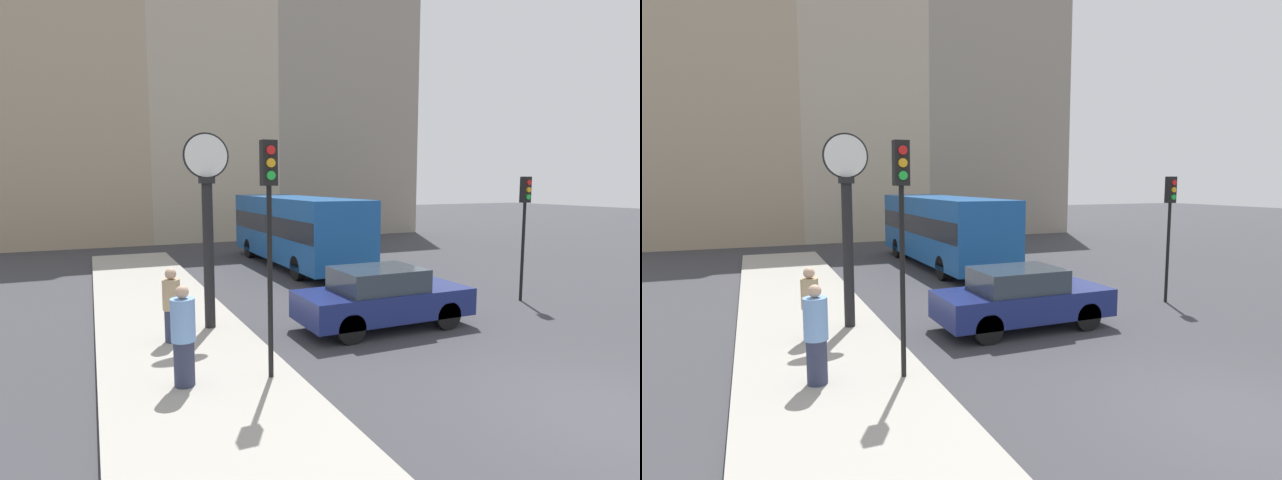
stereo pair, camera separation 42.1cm
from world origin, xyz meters
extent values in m
plane|color=#38383D|center=(0.00, 0.00, 0.00)|extent=(120.00, 120.00, 0.00)
cube|color=#A39E93|center=(-5.45, 9.21, 0.06)|extent=(3.29, 22.42, 0.12)
cube|color=tan|center=(-8.87, 26.91, 8.97)|extent=(9.96, 5.00, 17.95)
cube|color=#B7A88E|center=(-0.13, 26.91, 8.38)|extent=(7.53, 5.00, 16.75)
cube|color=gray|center=(8.74, 26.91, 8.15)|extent=(10.22, 5.00, 16.29)
cube|color=navy|center=(-0.68, 5.41, 0.62)|extent=(4.25, 1.76, 0.66)
cube|color=#2D3842|center=(-0.85, 5.41, 1.22)|extent=(2.04, 1.58, 0.53)
cylinder|color=black|center=(0.64, 6.18, 0.34)|extent=(0.69, 0.22, 0.69)
cylinder|color=black|center=(0.64, 4.64, 0.34)|extent=(0.69, 0.22, 0.69)
cylinder|color=black|center=(-2.00, 6.18, 0.34)|extent=(0.69, 0.22, 0.69)
cylinder|color=black|center=(-2.00, 4.64, 0.34)|extent=(0.69, 0.22, 0.69)
cube|color=#195199|center=(0.76, 14.75, 1.64)|extent=(2.49, 9.61, 2.55)
cube|color=#1E232D|center=(0.76, 14.75, 1.81)|extent=(2.52, 9.42, 0.76)
cylinder|color=black|center=(1.87, 17.73, 0.45)|extent=(0.28, 0.90, 0.90)
cylinder|color=black|center=(-0.34, 17.73, 0.45)|extent=(0.28, 0.90, 0.90)
cylinder|color=black|center=(1.87, 11.77, 0.45)|extent=(0.28, 0.90, 0.90)
cylinder|color=black|center=(-0.34, 11.77, 0.45)|extent=(0.28, 0.90, 0.90)
cylinder|color=black|center=(-4.30, 3.31, 1.80)|extent=(0.09, 0.09, 3.36)
cube|color=black|center=(-4.30, 3.31, 3.86)|extent=(0.26, 0.20, 0.76)
cylinder|color=red|center=(-4.30, 3.19, 4.07)|extent=(0.15, 0.04, 0.15)
cylinder|color=orange|center=(-4.30, 3.19, 3.86)|extent=(0.15, 0.04, 0.15)
cylinder|color=green|center=(-4.30, 3.19, 3.65)|extent=(0.15, 0.04, 0.15)
cylinder|color=black|center=(4.57, 6.08, 1.47)|extent=(0.09, 0.09, 2.94)
cube|color=black|center=(4.57, 6.08, 3.32)|extent=(0.26, 0.20, 0.76)
cylinder|color=red|center=(4.57, 5.96, 3.53)|extent=(0.15, 0.04, 0.15)
cylinder|color=orange|center=(4.57, 5.96, 3.32)|extent=(0.15, 0.04, 0.15)
cylinder|color=green|center=(4.57, 5.96, 3.11)|extent=(0.15, 0.04, 0.15)
cylinder|color=black|center=(-4.60, 6.79, 1.82)|extent=(0.25, 0.25, 3.38)
cube|color=black|center=(-4.60, 6.79, 3.58)|extent=(0.32, 0.32, 0.15)
cylinder|color=black|center=(-4.60, 6.79, 4.14)|extent=(1.04, 0.04, 1.04)
cylinder|color=white|center=(-4.60, 6.79, 4.14)|extent=(0.97, 0.06, 0.97)
cylinder|color=#2D334C|center=(-5.58, 6.06, 0.48)|extent=(0.32, 0.32, 0.70)
cylinder|color=tan|center=(-5.58, 6.06, 1.16)|extent=(0.37, 0.37, 0.66)
sphere|color=tan|center=(-5.58, 6.06, 1.61)|extent=(0.24, 0.24, 0.24)
cylinder|color=#2D334C|center=(-5.74, 3.57, 0.51)|extent=(0.34, 0.34, 0.77)
cylinder|color=#729ED8|center=(-5.74, 3.57, 1.26)|extent=(0.41, 0.41, 0.72)
sphere|color=tan|center=(-5.74, 3.57, 1.73)|extent=(0.22, 0.22, 0.22)
camera|label=1|loc=(-7.05, -4.73, 3.54)|focal=28.00mm
camera|label=2|loc=(-6.67, -4.90, 3.54)|focal=28.00mm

